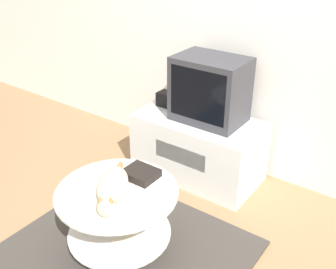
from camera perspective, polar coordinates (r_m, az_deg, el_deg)
The scene contains 9 objects.
ground_plane at distance 2.66m, azimuth -7.24°, elevation -17.60°, with size 12.00×12.00×0.00m, color #93704C.
wall_back at distance 3.16m, azimuth 10.70°, elevation 16.83°, with size 8.00×0.05×2.60m.
rug at distance 2.65m, azimuth -7.25°, elevation -17.45°, with size 1.45×1.42×0.02m.
tv_stand at distance 3.28m, azimuth 4.37°, elevation -1.84°, with size 1.03×0.55×0.52m.
tv at distance 3.06m, azimuth 6.11°, elevation 6.49°, with size 0.55×0.38×0.51m.
speaker at distance 3.38m, azimuth -0.39°, elevation 5.22°, with size 0.12×0.12×0.12m.
coffee_table at distance 2.49m, azimuth -7.24°, elevation -11.08°, with size 0.74×0.74×0.47m.
dvd_box at distance 2.48m, azimuth -3.97°, elevation -5.68°, with size 0.21×0.17×0.05m.
cat at distance 2.33m, azimuth -8.12°, elevation -7.55°, with size 0.35×0.49×0.13m.
Camera 1 is at (1.34, -1.30, 1.89)m, focal length 42.00 mm.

